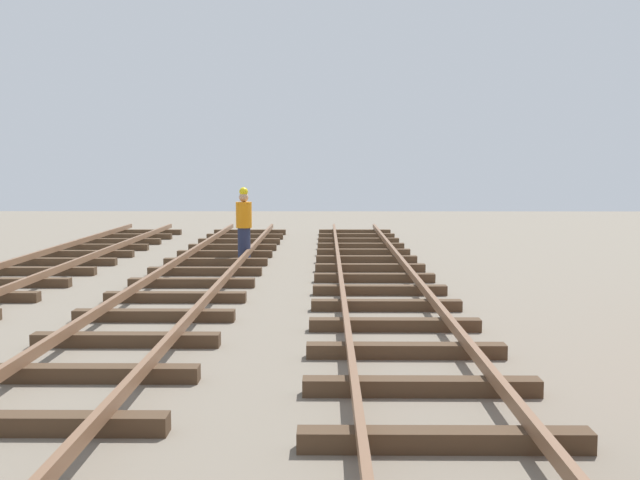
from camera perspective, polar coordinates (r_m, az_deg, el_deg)
The scene contains 1 object.
track_worker_foreground at distance 19.07m, azimuth -5.77°, elevation 1.17°, with size 0.40×0.40×1.87m.
Camera 1 is at (-0.16, 0.01, 2.40)m, focal length 42.32 mm.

